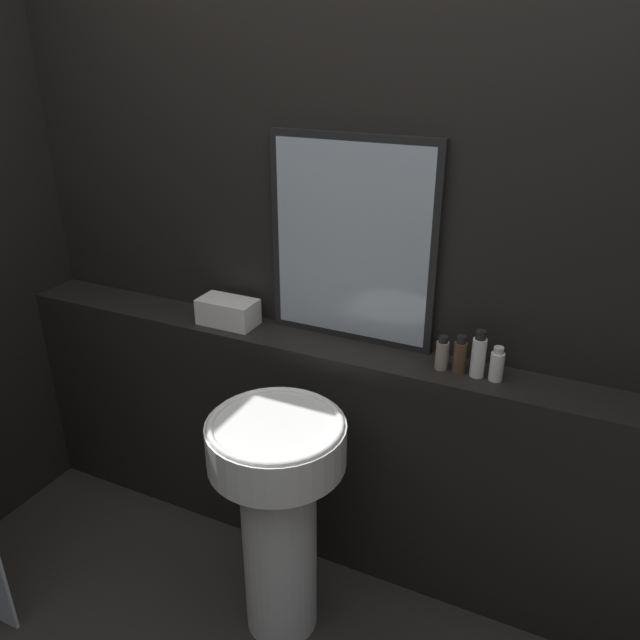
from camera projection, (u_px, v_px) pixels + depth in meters
name	position (u px, v px, depth m)	size (l,w,h in m)	color
wall_back	(355.00, 250.00, 2.23)	(8.00, 0.06, 2.50)	black
vanity_counter	(337.00, 452.00, 2.44)	(2.79, 0.21, 0.93)	black
pedestal_sink	(278.00, 503.00, 2.07)	(0.45, 0.45, 0.86)	white
mirror	(352.00, 242.00, 2.17)	(0.62, 0.03, 0.74)	black
towel_stack	(228.00, 312.00, 2.41)	(0.23, 0.12, 0.10)	white
shampoo_bottle	(442.00, 354.00, 2.08)	(0.04, 0.04, 0.12)	gray
conditioner_bottle	(460.00, 356.00, 2.06)	(0.04, 0.04, 0.13)	#4C3823
lotion_bottle	(479.00, 355.00, 2.03)	(0.05, 0.05, 0.16)	white
body_wash_bottle	(497.00, 365.00, 2.01)	(0.05, 0.05, 0.12)	white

